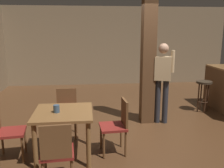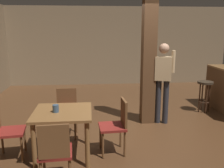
{
  "view_description": "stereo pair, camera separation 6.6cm",
  "coord_description": "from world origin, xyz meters",
  "px_view_note": "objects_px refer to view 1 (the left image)",
  "views": [
    {
      "loc": [
        -1.16,
        -4.63,
        2.0
      ],
      "look_at": [
        -0.67,
        0.01,
        0.98
      ],
      "focal_mm": 40.0,
      "sensor_mm": 36.0,
      "label": 1
    },
    {
      "loc": [
        -1.09,
        -4.64,
        2.0
      ],
      "look_at": [
        -0.67,
        0.01,
        0.98
      ],
      "focal_mm": 40.0,
      "sensor_mm": 36.0,
      "label": 2
    }
  ],
  "objects_px": {
    "chair_west": "(5,129)",
    "bar_stool_near": "(204,89)",
    "chair_east": "(118,123)",
    "chair_north": "(66,110)",
    "chair_south": "(57,151)",
    "napkin_cup": "(56,109)",
    "standing_person": "(162,78)",
    "dining_table": "(64,120)"
  },
  "relations": [
    {
      "from": "chair_west",
      "to": "napkin_cup",
      "type": "relative_size",
      "value": 7.56
    },
    {
      "from": "chair_north",
      "to": "standing_person",
      "type": "bearing_deg",
      "value": 12.94
    },
    {
      "from": "chair_east",
      "to": "standing_person",
      "type": "xyz_separation_m",
      "value": [
        1.11,
        1.24,
        0.5
      ]
    },
    {
      "from": "dining_table",
      "to": "chair_east",
      "type": "distance_m",
      "value": 0.87
    },
    {
      "from": "chair_east",
      "to": "bar_stool_near",
      "type": "height_order",
      "value": "chair_east"
    },
    {
      "from": "chair_north",
      "to": "napkin_cup",
      "type": "relative_size",
      "value": 7.56
    },
    {
      "from": "chair_north",
      "to": "standing_person",
      "type": "height_order",
      "value": "standing_person"
    },
    {
      "from": "chair_west",
      "to": "chair_east",
      "type": "height_order",
      "value": "same"
    },
    {
      "from": "bar_stool_near",
      "to": "chair_south",
      "type": "bearing_deg",
      "value": -139.87
    },
    {
      "from": "chair_east",
      "to": "chair_north",
      "type": "height_order",
      "value": "same"
    },
    {
      "from": "standing_person",
      "to": "chair_west",
      "type": "bearing_deg",
      "value": -155.42
    },
    {
      "from": "standing_person",
      "to": "napkin_cup",
      "type": "bearing_deg",
      "value": -147.4
    },
    {
      "from": "chair_west",
      "to": "standing_person",
      "type": "bearing_deg",
      "value": 24.58
    },
    {
      "from": "chair_east",
      "to": "chair_west",
      "type": "bearing_deg",
      "value": -177.9
    },
    {
      "from": "chair_east",
      "to": "standing_person",
      "type": "bearing_deg",
      "value": 48.13
    },
    {
      "from": "chair_east",
      "to": "napkin_cup",
      "type": "xyz_separation_m",
      "value": [
        -0.96,
        -0.08,
        0.31
      ]
    },
    {
      "from": "chair_east",
      "to": "chair_north",
      "type": "xyz_separation_m",
      "value": [
        -0.88,
        0.78,
        0.0
      ]
    },
    {
      "from": "dining_table",
      "to": "chair_west",
      "type": "relative_size",
      "value": 1.01
    },
    {
      "from": "dining_table",
      "to": "standing_person",
      "type": "height_order",
      "value": "standing_person"
    },
    {
      "from": "dining_table",
      "to": "napkin_cup",
      "type": "bearing_deg",
      "value": -158.64
    },
    {
      "from": "chair_south",
      "to": "chair_north",
      "type": "relative_size",
      "value": 1.0
    },
    {
      "from": "chair_north",
      "to": "standing_person",
      "type": "distance_m",
      "value": 2.1
    },
    {
      "from": "standing_person",
      "to": "bar_stool_near",
      "type": "distance_m",
      "value": 1.46
    },
    {
      "from": "napkin_cup",
      "to": "standing_person",
      "type": "xyz_separation_m",
      "value": [
        2.07,
        1.32,
        0.19
      ]
    },
    {
      "from": "dining_table",
      "to": "chair_south",
      "type": "distance_m",
      "value": 0.83
    },
    {
      "from": "chair_south",
      "to": "chair_west",
      "type": "bearing_deg",
      "value": 137.2
    },
    {
      "from": "chair_south",
      "to": "dining_table",
      "type": "bearing_deg",
      "value": 88.66
    },
    {
      "from": "dining_table",
      "to": "bar_stool_near",
      "type": "distance_m",
      "value": 3.75
    },
    {
      "from": "chair_south",
      "to": "chair_north",
      "type": "distance_m",
      "value": 1.65
    },
    {
      "from": "chair_south",
      "to": "standing_person",
      "type": "relative_size",
      "value": 0.52
    },
    {
      "from": "chair_west",
      "to": "bar_stool_near",
      "type": "relative_size",
      "value": 1.16
    },
    {
      "from": "bar_stool_near",
      "to": "standing_person",
      "type": "bearing_deg",
      "value": -153.4
    },
    {
      "from": "chair_south",
      "to": "standing_person",
      "type": "height_order",
      "value": "standing_person"
    },
    {
      "from": "chair_west",
      "to": "chair_north",
      "type": "bearing_deg",
      "value": 44.51
    },
    {
      "from": "dining_table",
      "to": "standing_person",
      "type": "distance_m",
      "value": 2.38
    },
    {
      "from": "chair_north",
      "to": "bar_stool_near",
      "type": "bearing_deg",
      "value": 18.49
    },
    {
      "from": "napkin_cup",
      "to": "bar_stool_near",
      "type": "height_order",
      "value": "napkin_cup"
    },
    {
      "from": "standing_person",
      "to": "dining_table",
      "type": "bearing_deg",
      "value": -146.91
    },
    {
      "from": "chair_west",
      "to": "chair_east",
      "type": "bearing_deg",
      "value": 2.1
    },
    {
      "from": "chair_north",
      "to": "bar_stool_near",
      "type": "height_order",
      "value": "chair_north"
    },
    {
      "from": "chair_south",
      "to": "chair_north",
      "type": "bearing_deg",
      "value": 90.06
    },
    {
      "from": "chair_south",
      "to": "bar_stool_near",
      "type": "xyz_separation_m",
      "value": [
        3.24,
        2.73,
        0.08
      ]
    }
  ]
}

